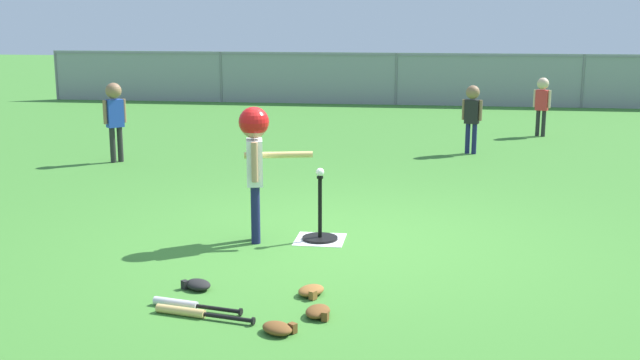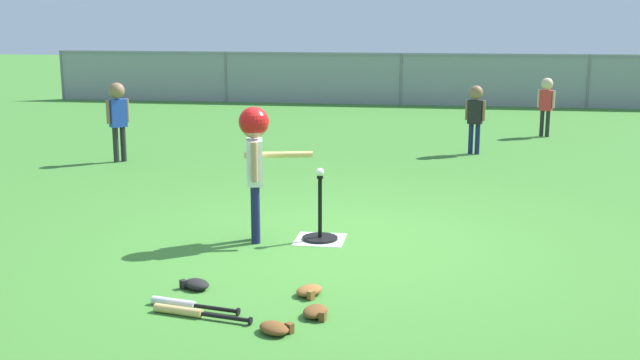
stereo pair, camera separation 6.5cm
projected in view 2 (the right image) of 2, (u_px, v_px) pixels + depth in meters
The scene contains 15 objects.
ground_plane at pixel (339, 243), 6.93m from camera, with size 60.00×60.00×0.00m, color #3D7A2D.
home_plate at pixel (320, 239), 7.02m from camera, with size 0.44×0.44×0.01m, color white.
batting_tee at pixel (320, 230), 7.01m from camera, with size 0.32×0.32×0.58m.
baseball_on_tee at pixel (320, 172), 6.89m from camera, with size 0.07×0.07×0.07m, color white.
batter_child at pixel (255, 146), 6.80m from camera, with size 0.64×0.34×1.21m.
fielder_near_right at pixel (546, 99), 12.78m from camera, with size 0.27×0.19×0.97m.
fielder_deep_right at pixel (118, 111), 10.58m from camera, with size 0.24×0.24×1.08m.
fielder_deep_left at pixel (475, 110), 11.18m from camera, with size 0.28×0.20×0.99m.
spare_bat_silver at pixel (182, 304), 5.39m from camera, with size 0.66×0.18×0.06m.
spare_bat_wood at pixel (188, 312), 5.24m from camera, with size 0.72×0.19×0.06m.
glove_by_plate at pixel (275, 328), 4.96m from camera, with size 0.27×0.26×0.07m.
glove_near_bats at pixel (316, 312), 5.23m from camera, with size 0.19×0.24×0.07m.
glove_tossed_aside at pixel (196, 284), 5.77m from camera, with size 0.27×0.26×0.07m.
glove_outfield_drop at pixel (309, 291), 5.63m from camera, with size 0.25×0.27×0.07m.
outfield_fence at pixel (401, 77), 17.27m from camera, with size 16.06×0.06×1.15m.
Camera 2 is at (0.83, -6.61, 1.99)m, focal length 43.80 mm.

